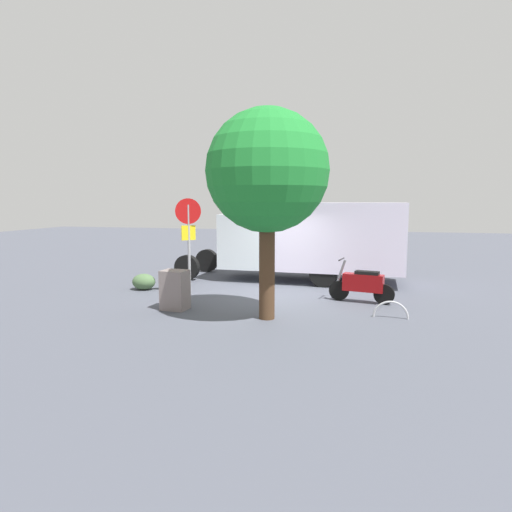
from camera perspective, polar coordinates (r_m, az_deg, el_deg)
name	(u,v)px	position (r m, az deg, el deg)	size (l,w,h in m)	color
ground_plane	(273,296)	(13.11, 2.27, -5.24)	(60.00, 60.00, 0.00)	#474A55
box_truck_near	(310,237)	(15.50, 7.02, 2.44)	(7.94, 2.42, 2.76)	black
motorcycle	(363,284)	(12.58, 13.62, -3.55)	(1.79, 0.66, 1.20)	black
stop_sign	(189,231)	(13.26, -8.72, 3.21)	(0.71, 0.33, 2.89)	#9E9EA3
street_tree	(267,172)	(10.35, 1.46, 10.79)	(2.87, 2.87, 4.93)	#47301E
utility_cabinet	(175,290)	(11.65, -10.44, -4.34)	(0.65, 0.52, 1.03)	slate
bike_rack_hoop	(391,318)	(11.22, 17.01, -7.67)	(0.85, 0.85, 0.05)	#B7B7BC
shrub_near_sign	(144,282)	(14.49, -14.31, -3.25)	(0.75, 0.61, 0.51)	#48663F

